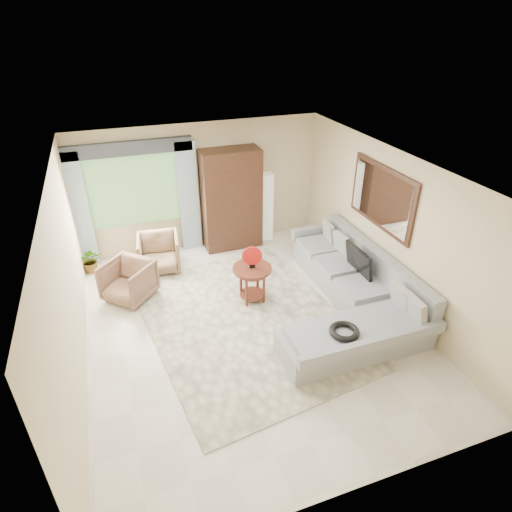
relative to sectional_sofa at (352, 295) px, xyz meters
name	(u,v)px	position (x,y,z in m)	size (l,w,h in m)	color
ground	(249,324)	(-1.78, 0.18, -0.28)	(6.00, 6.00, 0.00)	silver
area_rug	(246,320)	(-1.80, 0.29, -0.27)	(3.00, 4.00, 0.02)	beige
sectional_sofa	(352,295)	(0.00, 0.00, 0.00)	(2.30, 3.46, 0.90)	#A6A8AF
tv_screen	(359,261)	(0.27, 0.32, 0.44)	(0.06, 0.74, 0.48)	black
garden_hose	(344,331)	(-0.78, -1.05, 0.26)	(0.43, 0.43, 0.09)	black
coffee_table	(252,283)	(-1.51, 0.80, 0.07)	(0.67, 0.67, 0.67)	#461812
red_disc	(252,256)	(-1.51, 0.80, 0.62)	(0.34, 0.34, 0.03)	red
armchair_left	(128,281)	(-3.52, 1.59, 0.07)	(0.75, 0.77, 0.70)	brown
armchair_right	(159,253)	(-2.87, 2.40, 0.07)	(0.76, 0.79, 0.72)	brown
potted_plant	(91,260)	(-4.14, 2.76, -0.04)	(0.44, 0.38, 0.49)	#999999
armoire	(231,200)	(-1.23, 2.90, 0.77)	(1.20, 0.55, 2.10)	black
floor_lamp	(266,207)	(-0.43, 2.96, 0.47)	(0.24, 0.24, 1.50)	silver
window	(133,191)	(-3.13, 3.15, 1.12)	(1.80, 0.04, 1.40)	#669E59
curtain_left	(79,212)	(-4.18, 3.06, 0.87)	(0.40, 0.08, 2.30)	#9EB7CC
curtain_right	(189,198)	(-2.08, 3.06, 0.87)	(0.40, 0.08, 2.30)	#9EB7CC
valance	(127,148)	(-3.13, 3.08, 1.97)	(2.40, 0.12, 0.26)	#1E232D
wall_mirror	(381,197)	(0.68, 0.53, 1.47)	(0.05, 1.70, 1.05)	black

